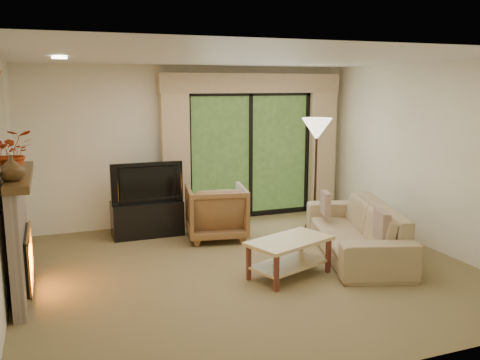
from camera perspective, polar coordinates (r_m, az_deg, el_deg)
name	(u,v)px	position (r m, az deg, el deg)	size (l,w,h in m)	color
floor	(248,270)	(6.50, 0.95, -10.03)	(5.50, 5.50, 0.00)	olive
ceiling	(249,58)	(6.09, 1.02, 13.50)	(5.50, 5.50, 0.00)	silver
wall_back	(194,145)	(8.52, -5.24, 3.89)	(5.00, 5.00, 0.00)	#EDE2C7
wall_front	(369,218)	(4.00, 14.34, -4.14)	(5.00, 5.00, 0.00)	#EDE2C7
wall_left	(0,183)	(5.76, -25.34, -0.35)	(5.00, 5.00, 0.00)	#EDE2C7
wall_right	(431,157)	(7.61, 20.63, 2.44)	(5.00, 5.00, 0.00)	#EDE2C7
fireplace	(19,235)	(6.09, -23.61, -5.63)	(0.24, 1.70, 1.37)	gray
mirror	(0,119)	(5.88, -25.36, 6.25)	(0.07, 1.45, 1.02)	#C38B41
sliding_door	(250,155)	(8.81, 1.16, 2.85)	(2.26, 0.10, 2.16)	black
curtain_left	(175,154)	(8.29, -7.27, 2.97)	(0.45, 0.18, 2.35)	tan
curtain_right	(322,146)	(9.29, 9.19, 3.74)	(0.45, 0.18, 2.35)	tan
cornice	(252,83)	(8.65, 1.41, 10.81)	(3.20, 0.24, 0.32)	tan
media_console	(147,218)	(7.98, -10.38, -4.25)	(1.07, 0.48, 0.53)	black
tv	(146,182)	(7.86, -10.52, -0.17)	(1.08, 0.14, 0.62)	black
armchair	(216,212)	(7.68, -2.70, -3.61)	(0.87, 0.89, 0.81)	brown
sofa	(355,229)	(7.17, 12.83, -5.42)	(2.36, 0.92, 0.69)	tan
pillow_near	(382,226)	(6.53, 15.61, -5.03)	(0.10, 0.38, 0.38)	brown
pillow_far	(326,203)	(7.63, 9.59, -2.59)	(0.09, 0.34, 0.34)	brown
coffee_table	(289,258)	(6.26, 5.55, -8.67)	(1.03, 0.57, 0.47)	#D0B880
floor_lamp	(315,174)	(8.21, 8.47, 0.68)	(0.48, 0.48, 1.78)	beige
vase	(12,168)	(5.43, -24.27, 1.24)	(0.24, 0.24, 0.26)	#483319
branches	(12,153)	(5.71, -24.19, 2.80)	(0.43, 0.37, 0.48)	#A73710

